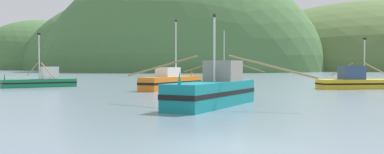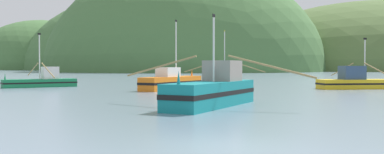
{
  "view_description": "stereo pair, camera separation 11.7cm",
  "coord_description": "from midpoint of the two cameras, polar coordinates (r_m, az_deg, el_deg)",
  "views": [
    {
      "loc": [
        -2.5,
        -12.72,
        2.48
      ],
      "look_at": [
        1.94,
        26.67,
        1.4
      ],
      "focal_mm": 39.78,
      "sensor_mm": 36.0,
      "label": 1
    },
    {
      "loc": [
        -2.38,
        -12.73,
        2.48
      ],
      "look_at": [
        1.94,
        26.67,
        1.4
      ],
      "focal_mm": 39.78,
      "sensor_mm": 36.0,
      "label": 2
    }
  ],
  "objects": [
    {
      "name": "fishing_boat_teal",
      "position": [
        25.82,
        3.01,
        -1.83
      ],
      "size": [
        10.4,
        8.75,
        5.6
      ],
      "rotation": [
        0.0,
        0.0,
        4.13
      ],
      "color": "#147F84",
      "rests_on": "ground"
    },
    {
      "name": "hill_far_left",
      "position": [
        252.68,
        -5.48,
        0.99
      ],
      "size": [
        145.8,
        116.64,
        89.54
      ],
      "primitive_type": "ellipsoid",
      "color": "#47703D",
      "rests_on": "ground"
    },
    {
      "name": "fishing_boat_blue",
      "position": [
        61.54,
        4.36,
        -0.02
      ],
      "size": [
        11.27,
        9.39,
        7.61
      ],
      "rotation": [
        0.0,
        0.0,
        1.24
      ],
      "color": "#19479E",
      "rests_on": "ground"
    },
    {
      "name": "fishing_boat_orange",
      "position": [
        43.7,
        -2.71,
        -0.63
      ],
      "size": [
        6.99,
        8.48,
        7.24
      ],
      "rotation": [
        0.0,
        0.0,
        0.94
      ],
      "color": "orange",
      "rests_on": "ground"
    },
    {
      "name": "fishing_boat_yellow",
      "position": [
        48.34,
        21.34,
        -0.58
      ],
      "size": [
        8.73,
        12.28,
        5.42
      ],
      "rotation": [
        0.0,
        0.0,
        0.03
      ],
      "color": "gold",
      "rests_on": "ground"
    },
    {
      "name": "hill_mid_right",
      "position": [
        268.38,
        -19.46,
        0.94
      ],
      "size": [
        82.2,
        65.76,
        58.78
      ],
      "primitive_type": "ellipsoid",
      "color": "#47703D",
      "rests_on": "ground"
    },
    {
      "name": "ground_plane",
      "position": [
        13.19,
        4.57,
        -9.27
      ],
      "size": [
        600.0,
        600.0,
        0.0
      ],
      "primitive_type": "plane",
      "color": "slate"
    },
    {
      "name": "hill_mid_left",
      "position": [
        246.14,
        23.78,
        0.85
      ],
      "size": [
        170.31,
        136.25,
        71.87
      ],
      "primitive_type": "ellipsoid",
      "color": "#516B38",
      "rests_on": "ground"
    },
    {
      "name": "fishing_boat_green",
      "position": [
        51.46,
        -19.44,
        -0.51
      ],
      "size": [
        8.07,
        11.23,
        6.16
      ],
      "rotation": [
        0.0,
        0.0,
        3.6
      ],
      "color": "#197A47",
      "rests_on": "ground"
    },
    {
      "name": "hill_far_right",
      "position": [
        182.82,
        -0.66,
        0.78
      ],
      "size": [
        119.07,
        95.25,
        91.68
      ],
      "primitive_type": "ellipsoid",
      "color": "#47703D",
      "rests_on": "ground"
    }
  ]
}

